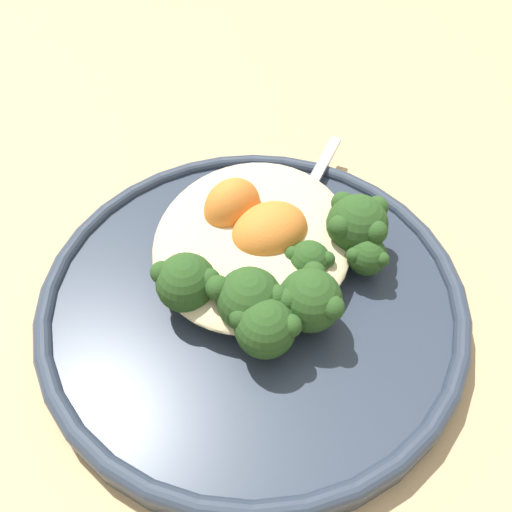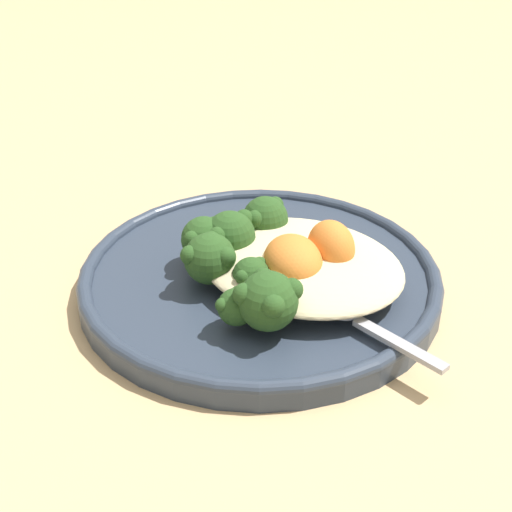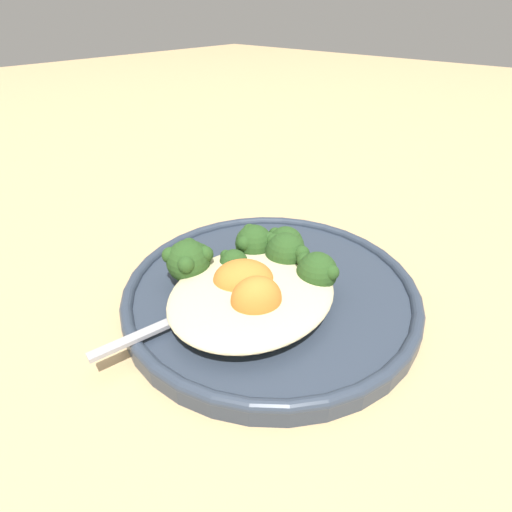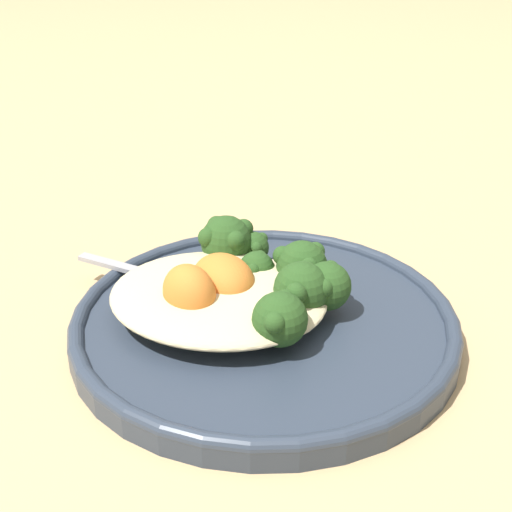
% 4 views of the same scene
% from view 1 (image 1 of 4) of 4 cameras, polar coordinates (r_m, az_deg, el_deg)
% --- Properties ---
extents(ground_plane, '(4.00, 4.00, 0.00)m').
position_cam_1_polar(ground_plane, '(0.36, -2.52, -3.81)').
color(ground_plane, tan).
extents(plate, '(0.29, 0.29, 0.02)m').
position_cam_1_polar(plate, '(0.35, -0.36, -4.42)').
color(plate, '#2D3847').
rests_on(plate, ground_plane).
extents(quinoa_mound, '(0.16, 0.14, 0.02)m').
position_cam_1_polar(quinoa_mound, '(0.35, -0.31, 2.23)').
color(quinoa_mound, beige).
rests_on(quinoa_mound, plate).
extents(broccoli_stalk_0, '(0.11, 0.07, 0.04)m').
position_cam_1_polar(broccoli_stalk_0, '(0.33, -6.35, -1.80)').
color(broccoli_stalk_0, '#9EBC66').
rests_on(broccoli_stalk_0, plate).
extents(broccoli_stalk_1, '(0.10, 0.05, 0.04)m').
position_cam_1_polar(broccoli_stalk_1, '(0.31, -0.74, -3.72)').
color(broccoli_stalk_1, '#9EBC66').
rests_on(broccoli_stalk_1, plate).
extents(broccoli_stalk_2, '(0.11, 0.06, 0.04)m').
position_cam_1_polar(broccoli_stalk_2, '(0.30, 0.84, -6.88)').
color(broccoli_stalk_2, '#9EBC66').
rests_on(broccoli_stalk_2, plate).
extents(broccoli_stalk_3, '(0.10, 0.09, 0.04)m').
position_cam_1_polar(broccoli_stalk_3, '(0.31, 5.12, -3.90)').
color(broccoli_stalk_3, '#9EBC66').
rests_on(broccoli_stalk_3, plate).
extents(broccoli_stalk_4, '(0.05, 0.08, 0.03)m').
position_cam_1_polar(broccoli_stalk_4, '(0.34, 4.48, 0.07)').
color(broccoli_stalk_4, '#9EBC66').
rests_on(broccoli_stalk_4, plate).
extents(broccoli_stalk_5, '(0.03, 0.11, 0.03)m').
position_cam_1_polar(broccoli_stalk_5, '(0.35, 9.20, 0.57)').
color(broccoli_stalk_5, '#9EBC66').
rests_on(broccoli_stalk_5, plate).
extents(broccoli_stalk_6, '(0.04, 0.12, 0.04)m').
position_cam_1_polar(broccoli_stalk_6, '(0.35, 9.37, 3.42)').
color(broccoli_stalk_6, '#9EBC66').
rests_on(broccoli_stalk_6, plate).
extents(sweet_potato_chunk_0, '(0.06, 0.05, 0.04)m').
position_cam_1_polar(sweet_potato_chunk_0, '(0.36, -2.73, 5.60)').
color(sweet_potato_chunk_0, orange).
rests_on(sweet_potato_chunk_0, plate).
extents(sweet_potato_chunk_1, '(0.07, 0.07, 0.04)m').
position_cam_1_polar(sweet_potato_chunk_1, '(0.35, 1.58, 2.78)').
color(sweet_potato_chunk_1, orange).
rests_on(sweet_potato_chunk_1, plate).
extents(spoon, '(0.11, 0.04, 0.01)m').
position_cam_1_polar(spoon, '(0.40, 5.74, 7.13)').
color(spoon, '#A3A3A8').
rests_on(spoon, plate).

